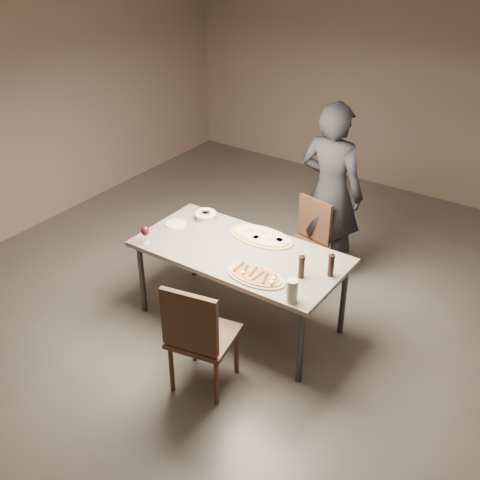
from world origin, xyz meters
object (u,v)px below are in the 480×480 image
Objects in this scene: ham_pizza at (261,236)px; bread_basket at (206,215)px; zucchini_pizza at (256,276)px; pepper_mill_left at (302,266)px; carafe at (292,291)px; chair_far at (307,238)px; chair_near at (198,333)px; diner at (331,192)px; dining_table at (240,256)px.

bread_basket is at bearing -178.89° from ham_pizza.
ham_pizza is at bearing 132.68° from zucchini_pizza.
carafe is (0.10, -0.32, -0.01)m from pepper_mill_left.
chair_far is (0.73, 0.64, -0.31)m from bread_basket.
carafe is 0.21× the size of chair_far.
chair_near is 1.14× the size of chair_far.
ham_pizza is at bearing 77.27° from diner.
dining_table is at bearing -25.88° from bread_basket.
bread_basket is (-0.61, 0.00, 0.03)m from ham_pizza.
diner is (-0.48, 1.55, 0.05)m from carafe.
dining_table is at bearing 154.86° from zucchini_pizza.
diner reaches higher than dining_table.
bread_basket is 0.21× the size of chair_near.
ham_pizza is 0.96m from carafe.
chair_near reaches higher than ham_pizza.
pepper_mill_left is 0.12× the size of diner.
bread_basket is at bearing 162.56° from zucchini_pizza.
diner reaches higher than zucchini_pizza.
dining_table is 2.09× the size of chair_far.
carafe reaches higher than ham_pizza.
dining_table is at bearing 78.87° from diner.
zucchini_pizza is at bearing -38.77° from dining_table.
zucchini_pizza is at bearing 68.49° from chair_near.
bread_basket is 0.24× the size of chair_far.
chair_near is at bearing 90.21° from diner.
pepper_mill_left is (0.29, 0.21, 0.08)m from zucchini_pizza.
chair_far reaches higher than dining_table.
dining_table is 0.29m from ham_pizza.
chair_near is (0.23, -0.88, -0.14)m from dining_table.
zucchini_pizza reaches higher than ham_pizza.
chair_far is (0.15, 0.92, -0.21)m from dining_table.
ham_pizza is 2.88× the size of pepper_mill_left.
carafe is (0.73, -0.38, 0.15)m from dining_table.
zucchini_pizza is 2.83× the size of carafe.
ham_pizza is 0.61m from bread_basket.
chair_near is (0.20, -1.16, -0.22)m from ham_pizza.
diner is at bearing 47.29° from bread_basket.
ham_pizza is 1.20m from chair_near.
bread_basket is 0.96× the size of pepper_mill_left.
pepper_mill_left is 1.17× the size of carafe.
ham_pizza is 0.69m from pepper_mill_left.
pepper_mill_left is 0.33m from carafe.
bread_basket is 0.11× the size of diner.
dining_table is 0.92m from chair_near.
bread_basket is at bearing 47.92° from diner.
pepper_mill_left is at bearing 49.45° from zucchini_pizza.
ham_pizza is at bearing 91.59° from chair_far.
chair_far reaches higher than ham_pizza.
carafe is at bearing -27.60° from dining_table.
carafe is 0.77m from chair_near.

